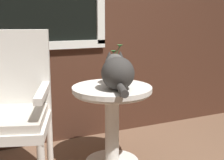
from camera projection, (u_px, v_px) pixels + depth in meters
The scene contains 4 objects.
wicker_side_table at pixel (112, 110), 2.29m from camera, with size 0.59×0.59×0.62m.
wicker_chair at pixel (6, 105), 1.94m from camera, with size 0.67×0.66×1.05m.
cat at pixel (117, 72), 2.16m from camera, with size 0.31×0.55×0.25m.
pewter_vase_with_ivy at pixel (113, 72), 2.33m from camera, with size 0.13×0.12×0.30m.
Camera 1 is at (-0.68, -1.89, 1.13)m, focal length 48.73 mm.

